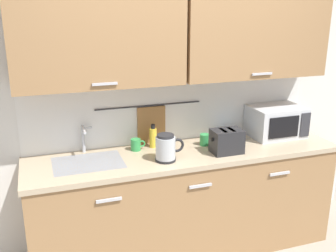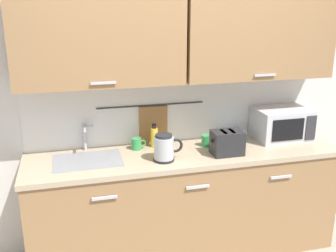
{
  "view_description": "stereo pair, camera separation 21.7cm",
  "coord_description": "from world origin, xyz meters",
  "px_view_note": "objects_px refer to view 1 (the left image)",
  "views": [
    {
      "loc": [
        -1.09,
        -2.47,
        2.05
      ],
      "look_at": [
        -0.14,
        0.33,
        1.12
      ],
      "focal_mm": 42.36,
      "sensor_mm": 36.0,
      "label": 1
    },
    {
      "loc": [
        -0.88,
        -2.53,
        2.05
      ],
      "look_at": [
        -0.14,
        0.33,
        1.12
      ],
      "focal_mm": 42.36,
      "sensor_mm": 36.0,
      "label": 2
    }
  ],
  "objects_px": {
    "dish_soap_bottle": "(153,137)",
    "mug_by_kettle": "(205,140)",
    "mug_near_sink": "(136,145)",
    "electric_kettle": "(166,148)",
    "toaster": "(227,141)",
    "mixing_bowl": "(231,134)",
    "microwave": "(276,121)"
  },
  "relations": [
    {
      "from": "microwave",
      "to": "toaster",
      "type": "relative_size",
      "value": 1.8
    },
    {
      "from": "mug_near_sink",
      "to": "toaster",
      "type": "xyz_separation_m",
      "value": [
        0.67,
        -0.28,
        0.05
      ]
    },
    {
      "from": "dish_soap_bottle",
      "to": "toaster",
      "type": "xyz_separation_m",
      "value": [
        0.52,
        -0.31,
        0.01
      ]
    },
    {
      "from": "electric_kettle",
      "to": "mug_by_kettle",
      "type": "bearing_deg",
      "value": 27.62
    },
    {
      "from": "electric_kettle",
      "to": "mug_near_sink",
      "type": "distance_m",
      "value": 0.33
    },
    {
      "from": "electric_kettle",
      "to": "mug_near_sink",
      "type": "bearing_deg",
      "value": 119.19
    },
    {
      "from": "dish_soap_bottle",
      "to": "mug_near_sink",
      "type": "xyz_separation_m",
      "value": [
        -0.15,
        -0.03,
        -0.04
      ]
    },
    {
      "from": "mug_near_sink",
      "to": "mug_by_kettle",
      "type": "distance_m",
      "value": 0.58
    },
    {
      "from": "electric_kettle",
      "to": "dish_soap_bottle",
      "type": "xyz_separation_m",
      "value": [
        -0.01,
        0.31,
        -0.01
      ]
    },
    {
      "from": "microwave",
      "to": "electric_kettle",
      "type": "xyz_separation_m",
      "value": [
        -1.11,
        -0.24,
        -0.03
      ]
    },
    {
      "from": "toaster",
      "to": "mug_by_kettle",
      "type": "distance_m",
      "value": 0.24
    },
    {
      "from": "microwave",
      "to": "mug_near_sink",
      "type": "xyz_separation_m",
      "value": [
        -1.27,
        0.05,
        -0.09
      ]
    },
    {
      "from": "microwave",
      "to": "toaster",
      "type": "bearing_deg",
      "value": -158.99
    },
    {
      "from": "toaster",
      "to": "mug_by_kettle",
      "type": "height_order",
      "value": "toaster"
    },
    {
      "from": "toaster",
      "to": "electric_kettle",
      "type": "bearing_deg",
      "value": -179.48
    },
    {
      "from": "microwave",
      "to": "mixing_bowl",
      "type": "xyz_separation_m",
      "value": [
        -0.42,
        0.04,
        -0.09
      ]
    },
    {
      "from": "mug_near_sink",
      "to": "mug_by_kettle",
      "type": "bearing_deg",
      "value": -6.76
    },
    {
      "from": "mixing_bowl",
      "to": "toaster",
      "type": "xyz_separation_m",
      "value": [
        -0.18,
        -0.28,
        0.05
      ]
    },
    {
      "from": "electric_kettle",
      "to": "dish_soap_bottle",
      "type": "bearing_deg",
      "value": 91.5
    },
    {
      "from": "microwave",
      "to": "dish_soap_bottle",
      "type": "height_order",
      "value": "microwave"
    },
    {
      "from": "mug_by_kettle",
      "to": "microwave",
      "type": "bearing_deg",
      "value": 1.46
    },
    {
      "from": "mixing_bowl",
      "to": "mug_by_kettle",
      "type": "distance_m",
      "value": 0.28
    },
    {
      "from": "mixing_bowl",
      "to": "microwave",
      "type": "bearing_deg",
      "value": -6.04
    },
    {
      "from": "electric_kettle",
      "to": "mixing_bowl",
      "type": "bearing_deg",
      "value": 21.96
    },
    {
      "from": "electric_kettle",
      "to": "mug_by_kettle",
      "type": "relative_size",
      "value": 1.89
    },
    {
      "from": "mug_near_sink",
      "to": "toaster",
      "type": "height_order",
      "value": "toaster"
    },
    {
      "from": "mug_by_kettle",
      "to": "dish_soap_bottle",
      "type": "bearing_deg",
      "value": 167.59
    },
    {
      "from": "dish_soap_bottle",
      "to": "mug_near_sink",
      "type": "height_order",
      "value": "dish_soap_bottle"
    },
    {
      "from": "mug_near_sink",
      "to": "mug_by_kettle",
      "type": "relative_size",
      "value": 1.0
    },
    {
      "from": "dish_soap_bottle",
      "to": "microwave",
      "type": "bearing_deg",
      "value": -3.87
    },
    {
      "from": "dish_soap_bottle",
      "to": "mug_by_kettle",
      "type": "distance_m",
      "value": 0.44
    },
    {
      "from": "mug_near_sink",
      "to": "toaster",
      "type": "bearing_deg",
      "value": -22.84
    }
  ]
}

